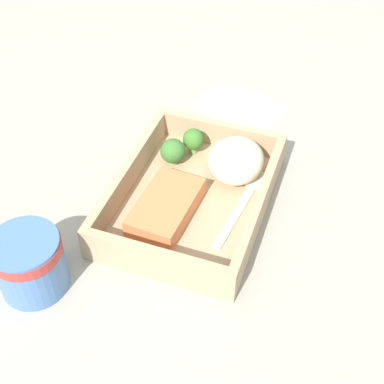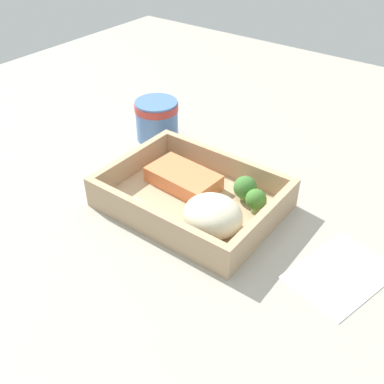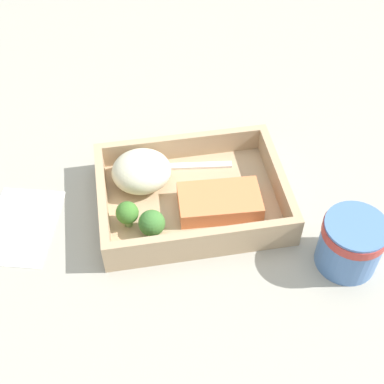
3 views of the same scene
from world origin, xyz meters
TOP-DOWN VIEW (x-y plane):
  - ground_plane at (0.00, 0.00)cm, footprint 160.00×160.00cm
  - takeout_tray at (0.00, 0.00)cm, footprint 27.02×20.09cm
  - tray_rim at (0.00, 0.00)cm, footprint 27.02×20.09cm
  - salmon_fillet at (-3.61, 2.40)cm, footprint 12.18×7.49cm
  - mashed_potatoes at (6.87, -4.17)cm, footprint 8.82×8.01cm
  - broccoli_floret_1 at (6.50, 5.27)cm, footprint 3.71×3.71cm
  - broccoli_floret_2 at (9.66, 3.19)cm, footprint 3.22×3.22cm
  - fork at (1.63, -6.89)cm, footprint 15.88×3.53cm
  - paper_cup at (-18.82, 13.60)cm, footprint 8.47×8.47cm
  - receipt_slip at (25.00, -0.32)cm, footprint 12.88×16.00cm

SIDE VIEW (x-z plane):
  - ground_plane at x=0.00cm, z-range -2.00..0.00cm
  - receipt_slip at x=25.00cm, z-range 0.00..0.24cm
  - takeout_tray at x=0.00cm, z-range 0.00..1.20cm
  - fork at x=1.63cm, z-range 1.20..1.64cm
  - salmon_fillet at x=-3.61cm, z-range 1.20..3.81cm
  - tray_rim at x=0.00cm, z-range 1.20..5.15cm
  - broccoli_floret_1 at x=6.50cm, z-range 1.28..5.29cm
  - broccoli_floret_2 at x=9.66cm, z-range 1.54..5.67cm
  - mashed_potatoes at x=6.87cm, z-range 1.20..6.80cm
  - paper_cup at x=-18.82cm, z-range 0.45..8.30cm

